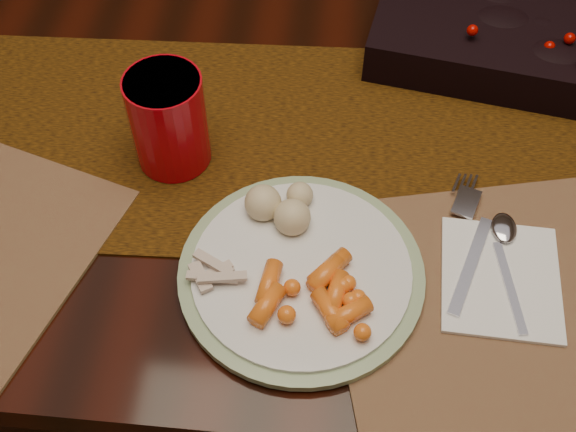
# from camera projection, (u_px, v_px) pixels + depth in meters

# --- Properties ---
(floor) EXTENTS (5.00, 5.00, 0.00)m
(floor) POSITION_uv_depth(u_px,v_px,m) (316.00, 332.00, 1.55)
(floor) COLOR black
(floor) RESTS_ON ground
(dining_table) EXTENTS (1.80, 1.00, 0.75)m
(dining_table) POSITION_uv_depth(u_px,v_px,m) (323.00, 231.00, 1.25)
(dining_table) COLOR black
(dining_table) RESTS_ON floor
(table_runner) EXTENTS (1.69, 0.41, 0.00)m
(table_runner) POSITION_uv_depth(u_px,v_px,m) (369.00, 145.00, 0.86)
(table_runner) COLOR black
(table_runner) RESTS_ON dining_table
(centerpiece) EXTENTS (0.40, 0.25, 0.07)m
(centerpiece) POSITION_uv_depth(u_px,v_px,m) (522.00, 35.00, 0.92)
(centerpiece) COLOR black
(centerpiece) RESTS_ON table_runner
(placemat_main) EXTENTS (0.46, 0.38, 0.00)m
(placemat_main) POSITION_uv_depth(u_px,v_px,m) (533.00, 300.00, 0.73)
(placemat_main) COLOR brown
(placemat_main) RESTS_ON dining_table
(dinner_plate) EXTENTS (0.28, 0.28, 0.01)m
(dinner_plate) POSITION_uv_depth(u_px,v_px,m) (301.00, 272.00, 0.74)
(dinner_plate) COLOR white
(dinner_plate) RESTS_ON placemat_main
(baby_carrots) EXTENTS (0.11, 0.10, 0.02)m
(baby_carrots) POSITION_uv_depth(u_px,v_px,m) (306.00, 283.00, 0.72)
(baby_carrots) COLOR orange
(baby_carrots) RESTS_ON dinner_plate
(mashed_potatoes) EXTENTS (0.07, 0.06, 0.04)m
(mashed_potatoes) POSITION_uv_depth(u_px,v_px,m) (280.00, 200.00, 0.76)
(mashed_potatoes) COLOR tan
(mashed_potatoes) RESTS_ON dinner_plate
(turkey_shreds) EXTENTS (0.08, 0.08, 0.02)m
(turkey_shreds) POSITION_uv_depth(u_px,v_px,m) (218.00, 270.00, 0.73)
(turkey_shreds) COLOR tan
(turkey_shreds) RESTS_ON dinner_plate
(napkin) EXTENTS (0.13, 0.14, 0.00)m
(napkin) POSITION_uv_depth(u_px,v_px,m) (501.00, 278.00, 0.74)
(napkin) COLOR white
(napkin) RESTS_ON placemat_main
(fork) EXTENTS (0.08, 0.16, 0.00)m
(fork) POSITION_uv_depth(u_px,v_px,m) (470.00, 248.00, 0.76)
(fork) COLOR silver
(fork) RESTS_ON napkin
(spoon) EXTENTS (0.05, 0.14, 0.00)m
(spoon) POSITION_uv_depth(u_px,v_px,m) (508.00, 268.00, 0.75)
(spoon) COLOR silver
(spoon) RESTS_ON napkin
(red_cup) EXTENTS (0.10, 0.10, 0.12)m
(red_cup) POSITION_uv_depth(u_px,v_px,m) (169.00, 121.00, 0.80)
(red_cup) COLOR #B40510
(red_cup) RESTS_ON placemat_main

